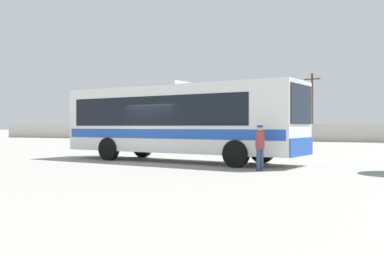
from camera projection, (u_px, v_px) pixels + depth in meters
The scene contains 10 objects.
ground_plane at pixel (231, 150), 28.63m from camera, with size 300.00×300.00×0.00m, color gray.
perimeter_wall at pixel (293, 133), 46.08m from camera, with size 80.00×0.30×1.81m, color beige.
coach_bus_white_blue at pixel (177, 119), 19.78m from camera, with size 11.44×4.09×3.55m.
attendant_by_bus_door at pixel (260, 145), 15.63m from camera, with size 0.44×0.44×1.60m.
parked_car_leftmost_black at pixel (147, 133), 49.32m from camera, with size 4.21×2.12×1.52m.
parked_car_second_maroon at pixel (203, 134), 46.83m from camera, with size 4.08×2.10×1.50m.
parked_car_third_maroon at pixel (254, 134), 43.59m from camera, with size 4.27×2.07×1.49m.
utility_pole_far at pixel (312, 105), 48.12m from camera, with size 1.79×0.42×7.28m.
roadside_tree_left at pixel (205, 106), 52.93m from camera, with size 4.57×4.57×5.95m.
roadside_tree_midleft at pixel (283, 96), 49.80m from camera, with size 3.99×3.99×6.67m.
Camera 1 is at (9.60, -17.08, 1.57)m, focal length 41.55 mm.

